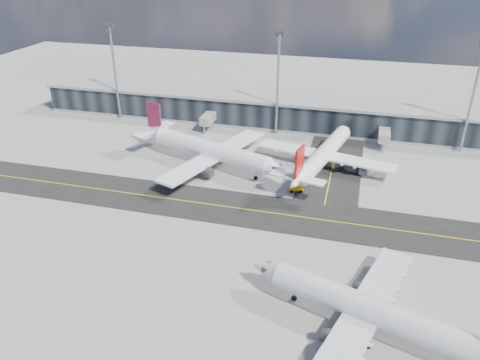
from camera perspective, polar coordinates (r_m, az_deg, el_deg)
The scene contains 9 objects.
ground at distance 95.49m, azimuth -1.19°, elevation -4.60°, with size 300.00×300.00×0.00m, color gray.
taxiway_lanes at distance 103.63m, azimuth 2.54°, elevation -1.85°, with size 180.00×63.00×0.03m.
terminal_concourse at distance 142.41m, azimuth 5.02°, elevation 8.21°, with size 152.00×19.80×8.80m.
floodlight_masts at distance 132.50m, azimuth 4.64°, elevation 11.97°, with size 102.50×0.70×28.90m.
airliner_af at distance 115.62m, azimuth -3.80°, elevation 3.72°, with size 42.71×36.89×13.02m.
airliner_redtail at distance 115.42m, azimuth 10.15°, elevation 3.11°, with size 34.60×40.28×12.02m.
airliner_near at distance 70.70m, azimuth 16.20°, elevation -15.22°, with size 39.17×33.78×11.86m.
baggage_tug at distance 105.34m, azimuth 7.03°, elevation -0.91°, with size 3.50×2.33×2.02m.
service_van at distance 117.18m, azimuth 14.80°, elevation 1.19°, with size 2.16×4.68×1.30m, color white.
Camera 1 is at (22.95, -77.75, 50.47)m, focal length 35.00 mm.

